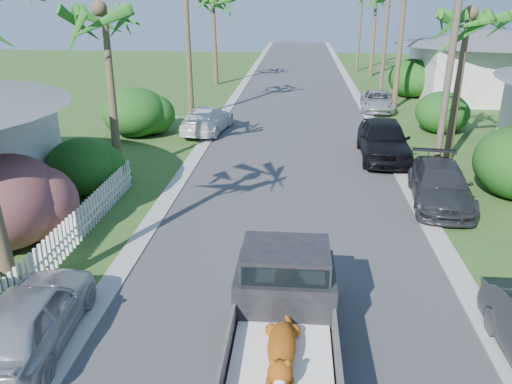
# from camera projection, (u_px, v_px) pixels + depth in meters

# --- Properties ---
(road) EXTENTS (8.00, 100.00, 0.02)m
(road) POSITION_uv_depth(u_px,v_px,m) (296.00, 109.00, 31.23)
(road) COLOR #38383A
(road) RESTS_ON ground
(curb_left) EXTENTS (0.60, 100.00, 0.06)m
(curb_left) POSITION_uv_depth(u_px,v_px,m) (228.00, 108.00, 31.56)
(curb_left) COLOR #A5A39E
(curb_left) RESTS_ON ground
(curb_right) EXTENTS (0.60, 100.00, 0.06)m
(curb_right) POSITION_uv_depth(u_px,v_px,m) (365.00, 110.00, 30.88)
(curb_right) COLOR #A5A39E
(curb_right) RESTS_ON ground
(pickup_truck) EXTENTS (1.98, 5.12, 2.06)m
(pickup_truck) POSITION_uv_depth(u_px,v_px,m) (284.00, 302.00, 9.73)
(pickup_truck) COLOR black
(pickup_truck) RESTS_ON ground
(parked_car_rm) EXTENTS (2.36, 4.74, 1.32)m
(parked_car_rm) POSITION_uv_depth(u_px,v_px,m) (440.00, 185.00, 16.79)
(parked_car_rm) COLOR #2C2E31
(parked_car_rm) RESTS_ON ground
(parked_car_rf) EXTENTS (2.13, 5.01, 1.69)m
(parked_car_rf) POSITION_uv_depth(u_px,v_px,m) (384.00, 140.00, 21.44)
(parked_car_rf) COLOR black
(parked_car_rf) RESTS_ON ground
(parked_car_rd) EXTENTS (2.31, 4.38, 1.17)m
(parked_car_rd) POSITION_uv_depth(u_px,v_px,m) (377.00, 101.00, 30.72)
(parked_car_rd) COLOR silver
(parked_car_rd) RESTS_ON ground
(parked_car_ln) EXTENTS (1.85, 4.03, 1.34)m
(parked_car_ln) POSITION_uv_depth(u_px,v_px,m) (30.00, 318.00, 9.82)
(parked_car_ln) COLOR #AFB1B6
(parked_car_ln) RESTS_ON ground
(parked_car_lf) EXTENTS (2.45, 4.80, 1.34)m
(parked_car_lf) POSITION_uv_depth(u_px,v_px,m) (207.00, 120.00, 25.73)
(parked_car_lf) COLOR white
(parked_car_lf) RESTS_ON ground
(palm_l_b) EXTENTS (4.40, 4.40, 7.40)m
(palm_l_b) POSITION_uv_depth(u_px,v_px,m) (103.00, 10.00, 17.46)
(palm_l_b) COLOR brown
(palm_l_b) RESTS_ON ground
(palm_r_b) EXTENTS (4.40, 4.40, 7.20)m
(palm_r_b) POSITION_uv_depth(u_px,v_px,m) (468.00, 14.00, 19.26)
(palm_r_b) COLOR brown
(palm_r_b) RESTS_ON ground
(shrub_l_b) EXTENTS (3.00, 3.30, 2.60)m
(shrub_l_b) POSITION_uv_depth(u_px,v_px,m) (7.00, 202.00, 13.74)
(shrub_l_b) COLOR #AD1855
(shrub_l_b) RESTS_ON ground
(shrub_l_c) EXTENTS (2.40, 2.64, 2.00)m
(shrub_l_c) POSITION_uv_depth(u_px,v_px,m) (81.00, 167.00, 17.53)
(shrub_l_c) COLOR #1A4F16
(shrub_l_c) RESTS_ON ground
(shrub_l_d) EXTENTS (3.20, 3.52, 2.40)m
(shrub_l_d) POSITION_uv_depth(u_px,v_px,m) (135.00, 112.00, 24.93)
(shrub_l_d) COLOR #1A4F16
(shrub_l_d) RESTS_ON ground
(shrub_r_c) EXTENTS (2.60, 2.86, 2.10)m
(shrub_r_c) POSITION_uv_depth(u_px,v_px,m) (441.00, 112.00, 25.62)
(shrub_r_c) COLOR #1A4F16
(shrub_r_c) RESTS_ON ground
(shrub_r_d) EXTENTS (3.20, 3.52, 2.60)m
(shrub_r_d) POSITION_uv_depth(u_px,v_px,m) (412.00, 78.00, 34.77)
(shrub_r_d) COLOR #1A4F16
(shrub_r_d) RESTS_ON ground
(picket_fence) EXTENTS (0.10, 11.00, 1.00)m
(picket_fence) POSITION_uv_depth(u_px,v_px,m) (66.00, 238.00, 13.43)
(picket_fence) COLOR white
(picket_fence) RESTS_ON ground
(house_right_far) EXTENTS (9.00, 8.00, 4.60)m
(house_right_far) POSITION_uv_depth(u_px,v_px,m) (488.00, 67.00, 34.08)
(house_right_far) COLOR silver
(house_right_far) RESTS_ON ground
(utility_pole_b) EXTENTS (1.60, 0.26, 9.00)m
(utility_pole_b) POSITION_uv_depth(u_px,v_px,m) (451.00, 55.00, 17.98)
(utility_pole_b) COLOR brown
(utility_pole_b) RESTS_ON ground
(utility_pole_c) EXTENTS (1.60, 0.26, 9.00)m
(utility_pole_c) POSITION_uv_depth(u_px,v_px,m) (386.00, 30.00, 31.90)
(utility_pole_c) COLOR brown
(utility_pole_c) RESTS_ON ground
(utility_pole_d) EXTENTS (1.60, 0.26, 9.00)m
(utility_pole_d) POSITION_uv_depth(u_px,v_px,m) (360.00, 20.00, 45.82)
(utility_pole_d) COLOR brown
(utility_pole_d) RESTS_ON ground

